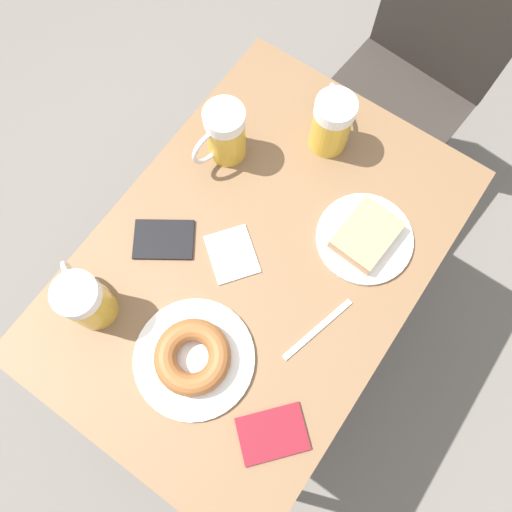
{
  "coord_description": "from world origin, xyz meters",
  "views": [
    {
      "loc": [
        0.18,
        -0.26,
        1.76
      ],
      "look_at": [
        0.0,
        0.0,
        0.79
      ],
      "focal_mm": 35.0,
      "sensor_mm": 36.0,
      "label": 1
    }
  ],
  "objects_px": {
    "chair": "(414,74)",
    "beer_mug_right": "(85,300)",
    "plate_with_cake": "(365,237)",
    "passport_far_edge": "(272,434)",
    "plate_with_donut": "(193,357)",
    "napkin_folded": "(232,254)",
    "passport_near_edge": "(164,239)",
    "beer_mug_left": "(225,134)",
    "fork": "(317,329)",
    "beer_mug_center": "(332,122)"
  },
  "relations": [
    {
      "from": "plate_with_cake",
      "to": "fork",
      "type": "height_order",
      "value": "plate_with_cake"
    },
    {
      "from": "beer_mug_center",
      "to": "passport_far_edge",
      "type": "xyz_separation_m",
      "value": [
        0.25,
        -0.59,
        -0.07
      ]
    },
    {
      "from": "plate_with_cake",
      "to": "passport_far_edge",
      "type": "relative_size",
      "value": 1.34
    },
    {
      "from": "plate_with_cake",
      "to": "passport_far_edge",
      "type": "height_order",
      "value": "plate_with_cake"
    },
    {
      "from": "beer_mug_center",
      "to": "napkin_folded",
      "type": "height_order",
      "value": "beer_mug_center"
    },
    {
      "from": "beer_mug_right",
      "to": "passport_near_edge",
      "type": "distance_m",
      "value": 0.21
    },
    {
      "from": "plate_with_cake",
      "to": "passport_far_edge",
      "type": "bearing_deg",
      "value": -82.1
    },
    {
      "from": "beer_mug_center",
      "to": "chair",
      "type": "bearing_deg",
      "value": 85.23
    },
    {
      "from": "plate_with_cake",
      "to": "chair",
      "type": "bearing_deg",
      "value": 103.4
    },
    {
      "from": "beer_mug_left",
      "to": "passport_far_edge",
      "type": "bearing_deg",
      "value": -45.86
    },
    {
      "from": "plate_with_donut",
      "to": "napkin_folded",
      "type": "xyz_separation_m",
      "value": [
        -0.07,
        0.22,
        -0.02
      ]
    },
    {
      "from": "fork",
      "to": "napkin_folded",
      "type": "bearing_deg",
      "value": 172.56
    },
    {
      "from": "plate_with_cake",
      "to": "passport_far_edge",
      "type": "xyz_separation_m",
      "value": [
        0.06,
        -0.43,
        -0.01
      ]
    },
    {
      "from": "chair",
      "to": "beer_mug_center",
      "type": "bearing_deg",
      "value": -90.16
    },
    {
      "from": "plate_with_donut",
      "to": "napkin_folded",
      "type": "relative_size",
      "value": 1.65
    },
    {
      "from": "fork",
      "to": "passport_far_edge",
      "type": "height_order",
      "value": "passport_far_edge"
    },
    {
      "from": "beer_mug_center",
      "to": "passport_near_edge",
      "type": "height_order",
      "value": "beer_mug_center"
    },
    {
      "from": "beer_mug_center",
      "to": "napkin_folded",
      "type": "bearing_deg",
      "value": -92.84
    },
    {
      "from": "chair",
      "to": "plate_with_cake",
      "type": "relative_size",
      "value": 4.19
    },
    {
      "from": "chair",
      "to": "beer_mug_left",
      "type": "relative_size",
      "value": 5.97
    },
    {
      "from": "plate_with_donut",
      "to": "napkin_folded",
      "type": "height_order",
      "value": "plate_with_donut"
    },
    {
      "from": "beer_mug_right",
      "to": "passport_near_edge",
      "type": "height_order",
      "value": "beer_mug_right"
    },
    {
      "from": "chair",
      "to": "plate_with_donut",
      "type": "relative_size",
      "value": 3.61
    },
    {
      "from": "plate_with_cake",
      "to": "beer_mug_right",
      "type": "relative_size",
      "value": 1.43
    },
    {
      "from": "passport_near_edge",
      "to": "passport_far_edge",
      "type": "distance_m",
      "value": 0.45
    },
    {
      "from": "chair",
      "to": "beer_mug_left",
      "type": "xyz_separation_m",
      "value": [
        -0.21,
        -0.63,
        0.32
      ]
    },
    {
      "from": "beer_mug_right",
      "to": "chair",
      "type": "bearing_deg",
      "value": 78.68
    },
    {
      "from": "plate_with_donut",
      "to": "passport_near_edge",
      "type": "bearing_deg",
      "value": 141.54
    },
    {
      "from": "beer_mug_right",
      "to": "passport_far_edge",
      "type": "relative_size",
      "value": 0.94
    },
    {
      "from": "chair",
      "to": "beer_mug_center",
      "type": "distance_m",
      "value": 0.58
    },
    {
      "from": "plate_with_cake",
      "to": "beer_mug_left",
      "type": "xyz_separation_m",
      "value": [
        -0.36,
        0.0,
        0.06
      ]
    },
    {
      "from": "chair",
      "to": "passport_near_edge",
      "type": "distance_m",
      "value": 0.94
    },
    {
      "from": "beer_mug_left",
      "to": "napkin_folded",
      "type": "relative_size",
      "value": 1.0
    },
    {
      "from": "plate_with_cake",
      "to": "beer_mug_center",
      "type": "distance_m",
      "value": 0.25
    },
    {
      "from": "chair",
      "to": "beer_mug_right",
      "type": "height_order",
      "value": "beer_mug_right"
    },
    {
      "from": "plate_with_donut",
      "to": "beer_mug_left",
      "type": "bearing_deg",
      "value": 118.18
    },
    {
      "from": "beer_mug_left",
      "to": "fork",
      "type": "xyz_separation_m",
      "value": [
        0.39,
        -0.22,
        -0.07
      ]
    },
    {
      "from": "fork",
      "to": "plate_with_donut",
      "type": "bearing_deg",
      "value": -131.75
    },
    {
      "from": "beer_mug_left",
      "to": "beer_mug_right",
      "type": "distance_m",
      "value": 0.44
    },
    {
      "from": "napkin_folded",
      "to": "passport_near_edge",
      "type": "bearing_deg",
      "value": -157.75
    },
    {
      "from": "beer_mug_right",
      "to": "plate_with_cake",
      "type": "bearing_deg",
      "value": 49.98
    },
    {
      "from": "chair",
      "to": "plate_with_cake",
      "type": "xyz_separation_m",
      "value": [
        0.15,
        -0.64,
        0.26
      ]
    },
    {
      "from": "beer_mug_right",
      "to": "passport_near_edge",
      "type": "xyz_separation_m",
      "value": [
        0.02,
        0.19,
        -0.07
      ]
    },
    {
      "from": "passport_near_edge",
      "to": "fork",
      "type": "bearing_deg",
      "value": 4.01
    },
    {
      "from": "chair",
      "to": "passport_near_edge",
      "type": "relative_size",
      "value": 5.58
    },
    {
      "from": "passport_far_edge",
      "to": "plate_with_cake",
      "type": "bearing_deg",
      "value": 97.9
    },
    {
      "from": "plate_with_donut",
      "to": "passport_far_edge",
      "type": "bearing_deg",
      "value": -7.57
    },
    {
      "from": "beer_mug_right",
      "to": "passport_far_edge",
      "type": "height_order",
      "value": "beer_mug_right"
    },
    {
      "from": "beer_mug_right",
      "to": "fork",
      "type": "height_order",
      "value": "beer_mug_right"
    },
    {
      "from": "plate_with_donut",
      "to": "passport_far_edge",
      "type": "relative_size",
      "value": 1.56
    }
  ]
}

